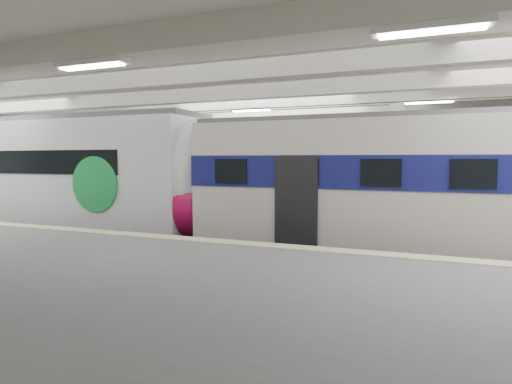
% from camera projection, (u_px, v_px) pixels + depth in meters
% --- Properties ---
extents(station_hall, '(36.00, 24.00, 5.75)m').
position_uv_depth(station_hall, '(202.00, 155.00, 12.23)').
color(station_hall, black).
rests_on(station_hall, ground).
extents(modern_emu, '(14.71, 3.04, 4.70)m').
position_uv_depth(modern_emu, '(73.00, 181.00, 16.33)').
color(modern_emu, silver).
rests_on(modern_emu, ground).
extents(older_rer, '(13.12, 2.90, 4.34)m').
position_uv_depth(older_rer, '(424.00, 190.00, 11.71)').
color(older_rer, beige).
rests_on(older_rer, ground).
extents(far_train, '(12.74, 2.67, 4.11)m').
position_uv_depth(far_train, '(194.00, 180.00, 20.65)').
color(far_train, silver).
rests_on(far_train, ground).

